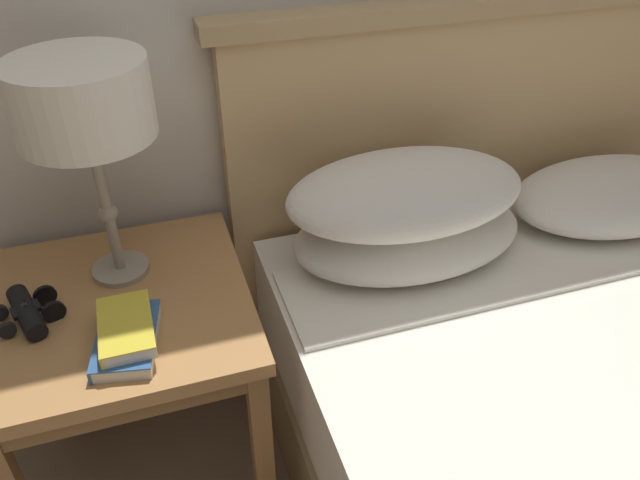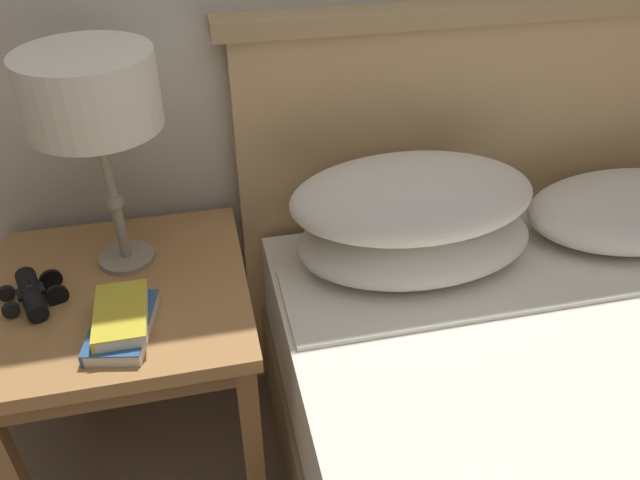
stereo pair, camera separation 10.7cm
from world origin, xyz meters
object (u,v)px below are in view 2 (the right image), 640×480
object	(u,v)px
binoculars_pair	(32,294)
book_on_nightstand	(121,327)
table_lamp	(91,97)
nightstand	(125,316)
book_stacked_on_top	(120,315)

from	to	relation	value
binoculars_pair	book_on_nightstand	bearing A→B (deg)	-36.52
table_lamp	book_on_nightstand	size ratio (longest dim) A/B	2.31
nightstand	table_lamp	world-z (taller)	table_lamp
book_stacked_on_top	nightstand	bearing A→B (deg)	97.19
table_lamp	binoculars_pair	bearing A→B (deg)	-150.08
table_lamp	book_on_nightstand	bearing A→B (deg)	-90.76
table_lamp	book_stacked_on_top	bearing A→B (deg)	-90.01
book_on_nightstand	binoculars_pair	bearing A→B (deg)	143.48
table_lamp	book_on_nightstand	xyz separation A→B (m)	(-0.00, -0.26, -0.40)
nightstand	table_lamp	size ratio (longest dim) A/B	1.25
table_lamp	book_on_nightstand	distance (m)	0.47
book_stacked_on_top	binoculars_pair	bearing A→B (deg)	144.34
book_on_nightstand	book_stacked_on_top	world-z (taller)	book_stacked_on_top
book_on_nightstand	table_lamp	bearing A→B (deg)	89.24
table_lamp	binoculars_pair	size ratio (longest dim) A/B	3.08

